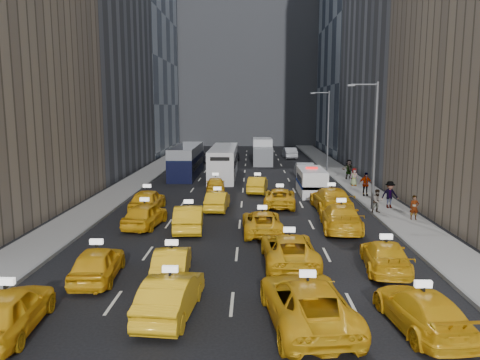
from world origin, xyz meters
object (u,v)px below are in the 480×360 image
Objects in this scene: taxi_2 at (307,302)px; taxi_3 at (422,310)px; taxi_0 at (8,311)px; pedestrian_0 at (414,208)px; city_bus at (224,162)px; box_truck at (263,152)px; taxi_1 at (171,295)px; nypd_van at (311,182)px; double_decker at (187,161)px.

taxi_3 is at bearing 168.79° from taxi_2.
taxi_3 is at bearing 178.19° from taxi_0.
city_bus is at bearing 127.38° from pedestrian_0.
taxi_1 is at bearing -94.46° from box_truck.
taxi_3 is 0.84× the size of nypd_van.
box_truck is at bearing 46.34° from double_decker.
nypd_van reaches higher than taxi_3.
box_truck reaches higher than nypd_van.
box_truck reaches higher than taxi_0.
taxi_0 is 35.08m from double_decker.
taxi_2 is at bearing -118.46° from pedestrian_0.
nypd_van is at bearing -104.50° from taxi_2.
double_decker is at bearing -127.00° from box_truck.
pedestrian_0 is at bearing -127.52° from taxi_2.
city_bus is 23.06m from pedestrian_0.
box_truck reaches higher than city_bus.
taxi_0 is 1.01× the size of taxi_1.
double_decker is (-8.75, 34.18, 0.78)m from taxi_2.
taxi_0 is 9.83m from taxi_2.
taxi_2 is at bearing -81.19° from double_decker.
taxi_0 is at bearing -97.26° from double_decker.
taxi_1 is 19.20m from pedestrian_0.
nypd_van reaches higher than pedestrian_0.
taxi_0 is at bearing -100.48° from box_truck.
pedestrian_0 is (8.55, 14.46, 0.14)m from taxi_2.
box_truck reaches higher than pedestrian_0.
box_truck is at bearing -105.89° from taxi_0.
taxi_0 is 27.95m from nypd_van.
taxi_1 is at bearing -12.82° from taxi_3.
nypd_van is 12.31m from city_bus.
box_truck is (-3.61, 20.90, 0.54)m from nypd_van.
nypd_van reaches higher than taxi_2.
taxi_3 is (3.76, -0.28, -0.11)m from taxi_2.
box_truck reaches higher than taxi_1.
city_bus reaches higher than taxi_2.
city_bus reaches higher than taxi_1.
taxi_1 is 32.70m from city_bus.
city_bus is (-7.93, 9.40, 0.51)m from nypd_van.
nypd_van is at bearing -45.37° from city_bus.
taxi_2 is at bearing -179.23° from taxi_0.
nypd_van reaches higher than taxi_0.
taxi_1 is 0.41× the size of double_decker.
city_bus is (4.00, -0.89, -0.01)m from double_decker.
taxi_0 is at bearing -93.90° from city_bus.
taxi_1 is 2.87× the size of pedestrian_0.
double_decker is (-12.51, 34.46, 0.89)m from taxi_3.
pedestrian_0 is at bearing -128.50° from taxi_1.
city_bus is (-4.76, 33.29, 0.77)m from taxi_2.
taxi_1 is at bearing -88.74° from double_decker.
nypd_van is at bearing -79.10° from box_truck.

